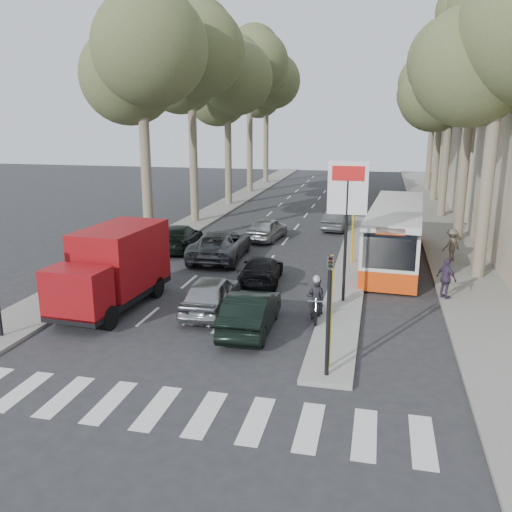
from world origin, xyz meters
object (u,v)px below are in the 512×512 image
at_px(dark_hatchback, 251,311).
at_px(red_truck, 114,267).
at_px(motorcycle, 316,299).
at_px(city_bus, 396,232).
at_px(silver_hatchback, 212,294).

distance_m(dark_hatchback, red_truck, 5.84).
bearing_deg(motorcycle, city_bus, 64.84).
relative_size(silver_hatchback, city_bus, 0.37).
bearing_deg(dark_hatchback, red_truck, -12.72).
relative_size(red_truck, city_bus, 0.52).
bearing_deg(silver_hatchback, city_bus, -129.53).
height_order(red_truck, motorcycle, red_truck).
bearing_deg(red_truck, motorcycle, 7.37).
bearing_deg(city_bus, motorcycle, -104.43).
distance_m(red_truck, motorcycle, 7.76).
relative_size(dark_hatchback, motorcycle, 2.16).
bearing_deg(silver_hatchback, dark_hatchback, 139.45).
bearing_deg(dark_hatchback, silver_hatchback, -39.67).
height_order(city_bus, motorcycle, city_bus).
xyz_separation_m(dark_hatchback, motorcycle, (2.05, 1.64, 0.06)).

